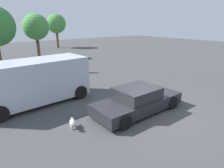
{
  "coord_description": "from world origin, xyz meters",
  "views": [
    {
      "loc": [
        -6.57,
        -5.77,
        4.15
      ],
      "look_at": [
        -0.24,
        2.2,
        0.9
      ],
      "focal_mm": 31.22,
      "sensor_mm": 36.0,
      "label": 1
    }
  ],
  "objects_px": {
    "pedestrian": "(77,62)",
    "sedan_foreground": "(138,101)",
    "van_white": "(36,81)",
    "dog": "(72,123)"
  },
  "relations": [
    {
      "from": "sedan_foreground",
      "to": "pedestrian",
      "type": "relative_size",
      "value": 2.87
    },
    {
      "from": "dog",
      "to": "sedan_foreground",
      "type": "bearing_deg",
      "value": 104.18
    },
    {
      "from": "van_white",
      "to": "pedestrian",
      "type": "height_order",
      "value": "van_white"
    },
    {
      "from": "pedestrian",
      "to": "sedan_foreground",
      "type": "bearing_deg",
      "value": 175.74
    },
    {
      "from": "van_white",
      "to": "pedestrian",
      "type": "xyz_separation_m",
      "value": [
        4.88,
        4.56,
        -0.3
      ]
    },
    {
      "from": "sedan_foreground",
      "to": "dog",
      "type": "xyz_separation_m",
      "value": [
        -3.19,
        0.53,
        -0.31
      ]
    },
    {
      "from": "dog",
      "to": "pedestrian",
      "type": "distance_m",
      "value": 9.35
    },
    {
      "from": "dog",
      "to": "van_white",
      "type": "distance_m",
      "value": 3.66
    },
    {
      "from": "sedan_foreground",
      "to": "pedestrian",
      "type": "height_order",
      "value": "pedestrian"
    },
    {
      "from": "sedan_foreground",
      "to": "van_white",
      "type": "relative_size",
      "value": 0.85
    }
  ]
}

